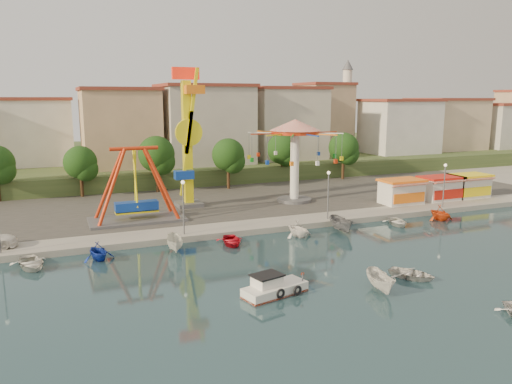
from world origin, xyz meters
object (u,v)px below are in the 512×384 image
wave_swinger (295,142)px  skiff (381,282)px  cabin_motorboat (273,289)px  rowboat_a (412,274)px  pirate_ship_ride (136,186)px  kamikaze_tower (188,141)px

wave_swinger → skiff: 29.71m
cabin_motorboat → rowboat_a: size_ratio=1.43×
wave_swinger → cabin_motorboat: (-14.43, -25.57, -7.75)m
wave_swinger → rowboat_a: size_ratio=3.31×
pirate_ship_ride → rowboat_a: pirate_ship_ride is taller
wave_swinger → skiff: size_ratio=3.18×
cabin_motorboat → rowboat_a: bearing=-20.0°
pirate_ship_ride → cabin_motorboat: size_ratio=1.99×
wave_swinger → pirate_ship_ride: bearing=-172.4°
pirate_ship_ride → skiff: pirate_ship_ride is taller
rowboat_a → wave_swinger: bearing=52.3°
wave_swinger → skiff: bearing=-104.2°
cabin_motorboat → skiff: size_ratio=1.38×
pirate_ship_ride → skiff: (13.15, -25.18, -3.69)m
kamikaze_tower → skiff: kamikaze_tower is taller
wave_swinger → cabin_motorboat: wave_swinger is taller
kamikaze_tower → wave_swinger: size_ratio=1.42×
pirate_ship_ride → rowboat_a: size_ratio=2.85×
kamikaze_tower → wave_swinger: 13.24m
pirate_ship_ride → kamikaze_tower: 9.55m
wave_swinger → cabin_motorboat: 30.37m
cabin_motorboat → kamikaze_tower: bearing=72.9°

